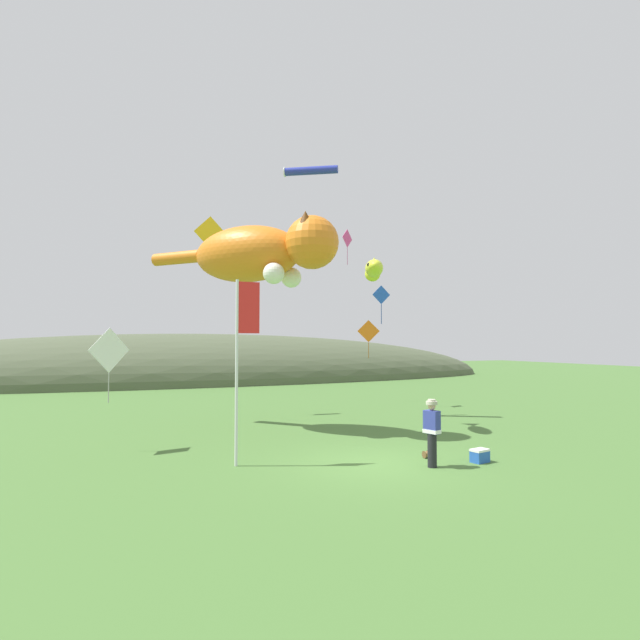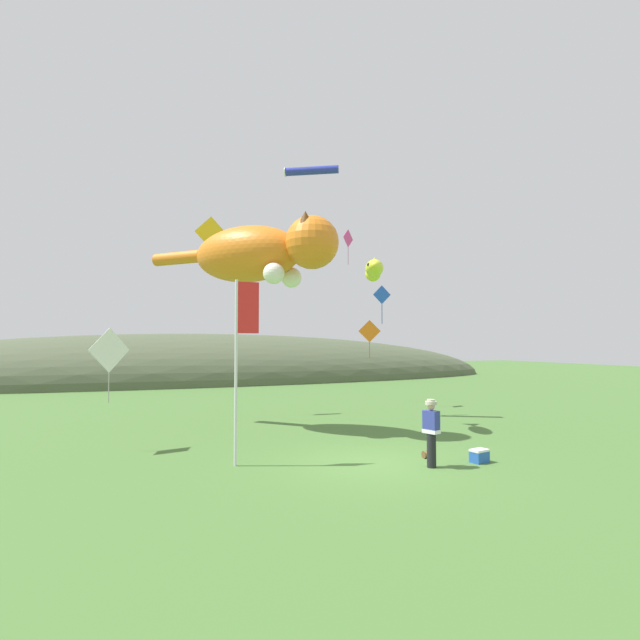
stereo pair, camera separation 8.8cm
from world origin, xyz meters
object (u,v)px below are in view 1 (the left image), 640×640
Objects in this scene: festival_attendant at (432,431)px; kite_fish_windsock at (374,269)px; picnic_cooler at (480,456)px; kite_diamond_gold at (210,233)px; kite_spool at (426,454)px; kite_diamond_orange at (369,331)px; kite_giant_cat at (260,253)px; kite_tube_streamer at (310,171)px; kite_diamond_blue at (381,295)px; festival_banner_pole at (242,343)px; kite_diamond_pink at (347,239)px; kite_diamond_white at (109,351)px.

festival_attendant is 0.73× the size of kite_fish_windsock.
picnic_cooler is 15.44m from kite_diamond_gold.
festival_attendant is at bearing -115.64° from kite_spool.
kite_diamond_orange reaches higher than picnic_cooler.
kite_spool is at bearing -61.52° from kite_giant_cat.
kite_tube_streamer is 1.30× the size of kite_diamond_blue.
kite_diamond_blue is (3.51, 8.75, 4.47)m from festival_attendant.
kite_tube_streamer is (-1.22, 9.56, 10.84)m from picnic_cooler.
kite_spool is 0.38× the size of picnic_cooler.
festival_banner_pole reaches higher than picnic_cooler.
festival_attendant is 9.28m from kite_giant_cat.
kite_tube_streamer is at bearing 166.67° from kite_diamond_blue.
festival_banner_pole is 11.78m from kite_tube_streamer.
kite_diamond_blue is at bearing -111.95° from kite_diamond_orange.
kite_diamond_blue reaches higher than picnic_cooler.
kite_diamond_gold is at bearing 148.27° from kite_tube_streamer.
festival_attendant is at bearing -111.90° from kite_diamond_orange.
kite_spool is 0.09× the size of kite_tube_streamer.
kite_diamond_blue is (2.09, 3.09, -0.66)m from kite_fish_windsock.
picnic_cooler is at bearing -58.10° from kite_giant_cat.
festival_attendant is 5.56m from festival_banner_pole.
kite_diamond_blue reaches higher than festival_banner_pole.
festival_attendant is 0.77× the size of kite_tube_streamer.
kite_diamond_orange is (3.94, 13.66, 3.71)m from picnic_cooler.
kite_diamond_pink is at bearing 72.77° from kite_fish_windsock.
kite_diamond_pink is 0.82× the size of kite_diamond_white.
kite_diamond_pink reaches higher than festival_banner_pole.
kite_diamond_white is (-8.33, 4.47, 2.92)m from kite_spool.
kite_diamond_blue is at bearing 55.91° from kite_fish_windsock.
kite_tube_streamer reaches higher than kite_diamond_white.
festival_attendant is at bearing -105.76° from kite_diamond_pink.
picnic_cooler is 14.50m from kite_tube_streamer.
kite_diamond_gold is at bearing 57.44° from kite_diamond_white.
kite_diamond_pink reaches higher than kite_fish_windsock.
kite_diamond_white is at bearing 135.27° from festival_banner_pole.
kite_spool is 14.33m from kite_diamond_pink.
kite_diamond_orange is (9.15, 1.63, -4.46)m from kite_diamond_gold.
kite_giant_cat is 3.06× the size of kite_diamond_orange.
festival_attendant is at bearing -91.88° from kite_tube_streamer.
kite_tube_streamer reaches higher than kite_fish_windsock.
kite_tube_streamer is at bearing -140.64° from kite_diamond_pink.
picnic_cooler is (1.08, -0.98, 0.08)m from kite_spool.
kite_fish_windsock is at bearing 1.61° from kite_diamond_white.
kite_fish_windsock is 9.80m from kite_diamond_white.
kite_spool is 0.12× the size of kite_diamond_blue.
kite_spool is 6.06m from festival_banner_pole.
festival_banner_pole is 2.05× the size of kite_diamond_gold.
kite_giant_cat is at bearing 15.50° from kite_diamond_white.
picnic_cooler is at bearing -82.75° from kite_tube_streamer.
festival_attendant reaches higher than kite_spool.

